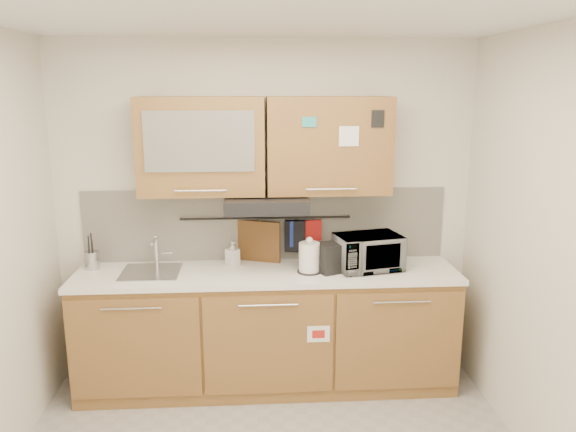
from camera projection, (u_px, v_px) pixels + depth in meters
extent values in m
plane|color=white|center=(271.00, 9.00, 2.61)|extent=(3.20, 3.20, 0.00)
plane|color=silver|center=(265.00, 212.00, 4.36)|extent=(3.20, 0.00, 3.20)
plane|color=silver|center=(571.00, 268.00, 3.00)|extent=(0.00, 3.00, 3.00)
cube|color=olive|center=(268.00, 330.00, 4.26)|extent=(2.80, 0.60, 0.88)
cube|color=black|center=(268.00, 377.00, 4.35)|extent=(2.80, 0.54, 0.10)
cube|color=olive|center=(135.00, 349.00, 3.89)|extent=(0.91, 0.02, 0.74)
cylinder|color=silver|center=(131.00, 309.00, 3.80)|extent=(0.41, 0.01, 0.01)
cube|color=olive|center=(269.00, 345.00, 3.95)|extent=(0.91, 0.02, 0.74)
cylinder|color=silver|center=(269.00, 305.00, 3.86)|extent=(0.41, 0.01, 0.01)
cube|color=olive|center=(399.00, 341.00, 4.01)|extent=(0.91, 0.02, 0.74)
cylinder|color=silver|center=(402.00, 302.00, 3.92)|extent=(0.41, 0.01, 0.01)
cube|color=white|center=(267.00, 273.00, 4.15)|extent=(2.82, 0.62, 0.04)
cube|color=silver|center=(266.00, 224.00, 4.37)|extent=(2.80, 0.02, 0.56)
cube|color=olive|center=(202.00, 146.00, 4.04)|extent=(0.90, 0.35, 0.70)
cube|color=silver|center=(199.00, 142.00, 3.85)|extent=(0.76, 0.02, 0.42)
cube|color=olive|center=(328.00, 145.00, 4.10)|extent=(0.90, 0.35, 0.70)
cube|color=white|center=(349.00, 136.00, 3.92)|extent=(0.14, 0.00, 0.14)
cube|color=black|center=(266.00, 203.00, 4.09)|extent=(0.60, 0.46, 0.10)
cube|color=silver|center=(151.00, 273.00, 4.10)|extent=(0.42, 0.40, 0.03)
cylinder|color=silver|center=(156.00, 251.00, 4.23)|extent=(0.03, 0.03, 0.24)
cylinder|color=silver|center=(154.00, 241.00, 4.13)|extent=(0.02, 0.18, 0.02)
cylinder|color=black|center=(266.00, 218.00, 4.32)|extent=(1.30, 0.02, 0.02)
cylinder|color=#ACACB0|center=(92.00, 260.00, 4.18)|extent=(0.13, 0.13, 0.14)
cylinder|color=black|center=(89.00, 252.00, 4.17)|extent=(0.01, 0.01, 0.25)
cylinder|color=black|center=(93.00, 255.00, 4.16)|extent=(0.01, 0.01, 0.23)
cylinder|color=black|center=(92.00, 251.00, 4.18)|extent=(0.01, 0.01, 0.27)
cylinder|color=black|center=(89.00, 257.00, 4.15)|extent=(0.01, 0.01, 0.20)
cylinder|color=silver|center=(309.00, 258.00, 4.09)|extent=(0.18, 0.18, 0.22)
sphere|color=silver|center=(309.00, 240.00, 4.06)|extent=(0.05, 0.05, 0.05)
cube|color=silver|center=(322.00, 255.00, 4.11)|extent=(0.03, 0.03, 0.14)
cylinder|color=black|center=(309.00, 271.00, 4.11)|extent=(0.17, 0.17, 0.01)
cube|color=black|center=(336.00, 257.00, 4.12)|extent=(0.32, 0.27, 0.21)
cube|color=black|center=(330.00, 245.00, 4.08)|extent=(0.12, 0.14, 0.01)
cube|color=black|center=(342.00, 243.00, 4.12)|extent=(0.12, 0.14, 0.01)
imported|color=#999999|center=(368.00, 252.00, 4.16)|extent=(0.53, 0.42, 0.26)
imported|color=#999999|center=(232.00, 253.00, 4.26)|extent=(0.12, 0.12, 0.19)
cube|color=brown|center=(258.00, 249.00, 4.36)|extent=(0.34, 0.15, 0.44)
cube|color=navy|center=(297.00, 233.00, 4.35)|extent=(0.13, 0.05, 0.21)
cube|color=black|center=(295.00, 236.00, 4.35)|extent=(0.16, 0.08, 0.25)
cube|color=#B21817|center=(313.00, 231.00, 4.35)|extent=(0.13, 0.05, 0.16)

